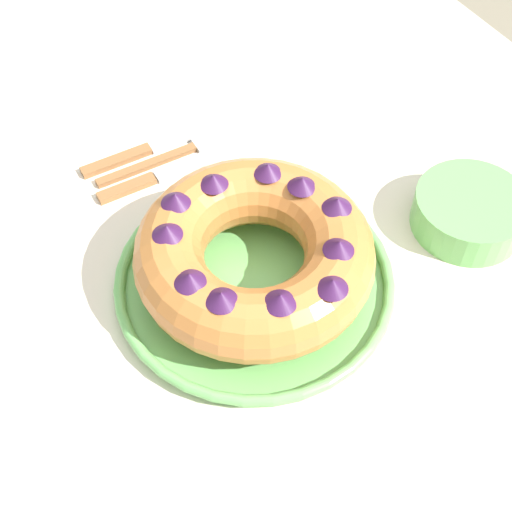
{
  "coord_description": "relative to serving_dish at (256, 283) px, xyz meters",
  "views": [
    {
      "loc": [
        0.4,
        -0.24,
        1.36
      ],
      "look_at": [
        0.0,
        -0.02,
        0.78
      ],
      "focal_mm": 50.0,
      "sensor_mm": 36.0,
      "label": 1
    }
  ],
  "objects": [
    {
      "name": "dining_table",
      "position": [
        -0.0,
        0.02,
        -0.09
      ],
      "size": [
        1.5,
        1.07,
        0.72
      ],
      "color": "beige",
      "rests_on": "ground_plane"
    },
    {
      "name": "serving_knife",
      "position": [
        -0.26,
        -0.01,
        -0.01
      ],
      "size": [
        0.02,
        0.21,
        0.01
      ],
      "rotation": [
        0.0,
        0.0,
        -0.02
      ],
      "color": "#936038",
      "rests_on": "dining_table"
    },
    {
      "name": "fork",
      "position": [
        -0.23,
        0.01,
        -0.01
      ],
      "size": [
        0.02,
        0.19,
        0.01
      ],
      "rotation": [
        0.0,
        0.0,
        0.03
      ],
      "color": "#936038",
      "rests_on": "dining_table"
    },
    {
      "name": "side_bowl",
      "position": [
        0.04,
        0.26,
        0.01
      ],
      "size": [
        0.13,
        0.13,
        0.04
      ],
      "primitive_type": "cylinder",
      "color": "#6BB760",
      "rests_on": "dining_table"
    },
    {
      "name": "bundt_cake",
      "position": [
        0.0,
        0.0,
        0.05
      ],
      "size": [
        0.25,
        0.25,
        0.08
      ],
      "color": "#C67538",
      "rests_on": "serving_dish"
    },
    {
      "name": "serving_dish",
      "position": [
        0.0,
        0.0,
        0.0
      ],
      "size": [
        0.3,
        0.3,
        0.02
      ],
      "color": "#6BB760",
      "rests_on": "dining_table"
    },
    {
      "name": "ground_plane",
      "position": [
        -0.0,
        0.02,
        -0.73
      ],
      "size": [
        8.0,
        8.0,
        0.0
      ],
      "primitive_type": "plane",
      "color": "gray"
    },
    {
      "name": "cake_knife",
      "position": [
        -0.21,
        -0.03,
        -0.01
      ],
      "size": [
        0.02,
        0.16,
        0.01
      ],
      "rotation": [
        0.0,
        0.0,
        -0.11
      ],
      "color": "#936038",
      "rests_on": "dining_table"
    }
  ]
}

